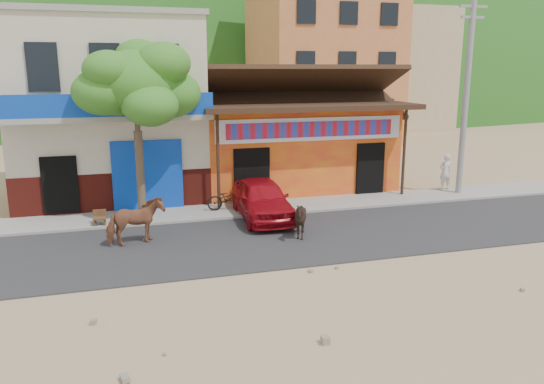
{
  "coord_description": "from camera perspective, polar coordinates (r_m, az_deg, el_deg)",
  "views": [
    {
      "loc": [
        -5.2,
        -12.45,
        5.17
      ],
      "look_at": [
        -0.73,
        3.0,
        1.4
      ],
      "focal_mm": 35.0,
      "sensor_mm": 36.0,
      "label": 1
    }
  ],
  "objects": [
    {
      "name": "ground",
      "position": [
        14.45,
        6.17,
        -7.86
      ],
      "size": [
        120.0,
        120.0,
        0.0
      ],
      "primitive_type": "plane",
      "color": "#9E825B",
      "rests_on": "ground"
    },
    {
      "name": "road",
      "position": [
        16.64,
        2.92,
        -4.85
      ],
      "size": [
        60.0,
        5.0,
        0.04
      ],
      "primitive_type": "cube",
      "color": "#28282B",
      "rests_on": "ground"
    },
    {
      "name": "sidewalk",
      "position": [
        19.83,
        -0.37,
        -1.74
      ],
      "size": [
        60.0,
        2.0,
        0.12
      ],
      "primitive_type": "cube",
      "color": "gray",
      "rests_on": "ground"
    },
    {
      "name": "dance_club",
      "position": [
        23.81,
        1.65,
        5.05
      ],
      "size": [
        8.0,
        6.0,
        3.6
      ],
      "primitive_type": "cube",
      "color": "orange",
      "rests_on": "ground"
    },
    {
      "name": "cafe_building",
      "position": [
        22.51,
        -17.03,
        8.37
      ],
      "size": [
        7.0,
        6.0,
        7.0
      ],
      "primitive_type": "cube",
      "color": "beige",
      "rests_on": "ground"
    },
    {
      "name": "apartment_front",
      "position": [
        39.12,
        5.33,
        14.35
      ],
      "size": [
        9.0,
        9.0,
        12.0
      ],
      "primitive_type": "cube",
      "color": "#CC723F",
      "rests_on": "ground"
    },
    {
      "name": "apartment_rear",
      "position": [
        48.37,
        12.86,
        12.67
      ],
      "size": [
        8.0,
        8.0,
        10.0
      ],
      "primitive_type": "cube",
      "color": "tan",
      "rests_on": "ground"
    },
    {
      "name": "hillside",
      "position": [
        82.89,
        -13.08,
        17.59
      ],
      "size": [
        100.0,
        40.0,
        24.0
      ],
      "primitive_type": "ellipsoid",
      "color": "#194C14",
      "rests_on": "ground"
    },
    {
      "name": "tree",
      "position": [
        18.37,
        -14.24,
        6.39
      ],
      "size": [
        3.0,
        3.0,
        6.0
      ],
      "primitive_type": null,
      "color": "#2D721E",
      "rests_on": "sidewalk"
    },
    {
      "name": "utility_pole",
      "position": [
        22.82,
        20.16,
        9.77
      ],
      "size": [
        0.24,
        0.24,
        8.0
      ],
      "primitive_type": "cylinder",
      "color": "gray",
      "rests_on": "sidewalk"
    },
    {
      "name": "cow_tan",
      "position": [
        16.19,
        -14.47,
        -3.11
      ],
      "size": [
        1.81,
        1.2,
        1.4
      ],
      "primitive_type": "imported",
      "rotation": [
        0.0,
        0.0,
        1.86
      ],
      "color": "brown",
      "rests_on": "road"
    },
    {
      "name": "cow_dark",
      "position": [
        16.31,
        3.09,
        -2.96
      ],
      "size": [
        1.4,
        1.35,
        1.19
      ],
      "primitive_type": "imported",
      "rotation": [
        0.0,
        0.0,
        -1.11
      ],
      "color": "black",
      "rests_on": "road"
    },
    {
      "name": "red_car",
      "position": [
        18.4,
        -1.08,
        -0.75
      ],
      "size": [
        1.77,
        4.14,
        1.39
      ],
      "primitive_type": "imported",
      "rotation": [
        0.0,
        0.0,
        -0.03
      ],
      "color": "#A30B16",
      "rests_on": "road"
    },
    {
      "name": "scooter",
      "position": [
        19.36,
        -4.64,
        -0.67
      ],
      "size": [
        1.64,
        0.63,
        0.85
      ],
      "primitive_type": "imported",
      "rotation": [
        0.0,
        0.0,
        1.53
      ],
      "color": "black",
      "rests_on": "sidewalk"
    },
    {
      "name": "pedestrian",
      "position": [
        23.64,
        18.14,
        2.08
      ],
      "size": [
        0.58,
        0.4,
        1.52
      ],
      "primitive_type": "imported",
      "rotation": [
        0.0,
        0.0,
        3.2
      ],
      "color": "silver",
      "rests_on": "sidewalk"
    },
    {
      "name": "cafe_chair_left",
      "position": [
        18.36,
        -18.09,
        -2.1
      ],
      "size": [
        0.43,
        0.43,
        0.83
      ],
      "primitive_type": null,
      "rotation": [
        0.0,
        0.0,
        -0.12
      ],
      "color": "#492A18",
      "rests_on": "sidewalk"
    },
    {
      "name": "cafe_chair_right",
      "position": [
        18.35,
        -18.1,
        -2.01
      ],
      "size": [
        0.41,
        0.41,
        0.89
      ],
      "primitive_type": null,
      "rotation": [
        0.0,
        0.0,
        0.0
      ],
      "color": "#4E2D1A",
      "rests_on": "sidewalk"
    }
  ]
}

